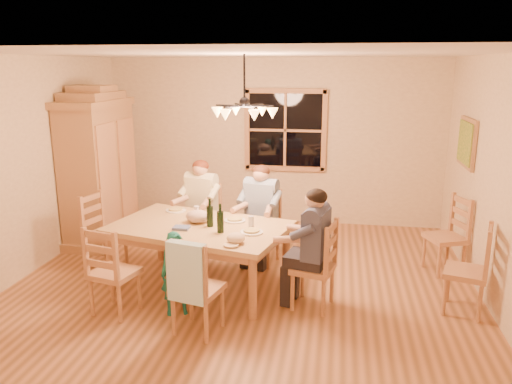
% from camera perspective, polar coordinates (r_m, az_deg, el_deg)
% --- Properties ---
extents(floor, '(5.50, 5.50, 0.00)m').
position_cam_1_polar(floor, '(6.26, -1.21, -9.99)').
color(floor, brown).
rests_on(floor, ground).
extents(ceiling, '(5.50, 5.00, 0.02)m').
position_cam_1_polar(ceiling, '(5.71, -1.36, 15.53)').
color(ceiling, white).
rests_on(ceiling, wall_back).
extents(wall_back, '(5.50, 0.02, 2.70)m').
position_cam_1_polar(wall_back, '(8.27, 1.98, 5.75)').
color(wall_back, '#CCB390').
rests_on(wall_back, floor).
extents(wall_left, '(0.02, 5.00, 2.70)m').
position_cam_1_polar(wall_left, '(6.90, -24.36, 2.77)').
color(wall_left, '#CCB390').
rests_on(wall_left, floor).
extents(wall_right, '(0.02, 5.00, 2.70)m').
position_cam_1_polar(wall_right, '(5.98, 25.58, 1.04)').
color(wall_right, '#CCB390').
rests_on(wall_right, floor).
extents(window, '(1.30, 0.06, 1.30)m').
position_cam_1_polar(window, '(8.19, 3.36, 7.06)').
color(window, black).
rests_on(window, wall_back).
extents(painting, '(0.06, 0.78, 0.64)m').
position_cam_1_polar(painting, '(7.07, 22.94, 5.23)').
color(painting, '#976A41').
rests_on(painting, wall_right).
extents(chandelier, '(0.77, 0.68, 0.71)m').
position_cam_1_polar(chandelier, '(5.73, -1.32, 9.30)').
color(chandelier, black).
rests_on(chandelier, ceiling).
extents(armoire, '(0.66, 1.40, 2.30)m').
position_cam_1_polar(armoire, '(7.75, -17.49, 2.32)').
color(armoire, '#976A41').
rests_on(armoire, floor).
extents(dining_table, '(2.23, 1.66, 0.76)m').
position_cam_1_polar(dining_table, '(5.91, -6.47, -4.67)').
color(dining_table, tan).
rests_on(dining_table, floor).
extents(chair_far_left, '(0.53, 0.51, 0.99)m').
position_cam_1_polar(chair_far_left, '(7.04, -6.19, -4.63)').
color(chair_far_left, '#A9714A').
rests_on(chair_far_left, floor).
extents(chair_far_right, '(0.53, 0.51, 0.99)m').
position_cam_1_polar(chair_far_right, '(6.68, 0.55, -5.62)').
color(chair_far_right, '#A9714A').
rests_on(chair_far_right, floor).
extents(chair_near_left, '(0.53, 0.51, 0.99)m').
position_cam_1_polar(chair_near_left, '(5.59, -15.78, -10.29)').
color(chair_near_left, '#A9714A').
rests_on(chair_near_left, floor).
extents(chair_near_right, '(0.53, 0.51, 0.99)m').
position_cam_1_polar(chair_near_right, '(5.06, -6.64, -12.48)').
color(chair_near_right, '#A9714A').
rests_on(chair_near_right, floor).
extents(chair_end_left, '(0.51, 0.53, 0.99)m').
position_cam_1_polar(chair_end_left, '(6.79, -16.74, -5.90)').
color(chair_end_left, '#A9714A').
rests_on(chair_end_left, floor).
extents(chair_end_right, '(0.51, 0.53, 0.99)m').
position_cam_1_polar(chair_end_right, '(5.54, 6.50, -10.03)').
color(chair_end_right, '#A9714A').
rests_on(chair_end_right, floor).
extents(adult_woman, '(0.47, 0.50, 0.87)m').
position_cam_1_polar(adult_woman, '(6.89, -6.31, -0.39)').
color(adult_woman, beige).
rests_on(adult_woman, floor).
extents(adult_plaid_man, '(0.47, 0.50, 0.87)m').
position_cam_1_polar(adult_plaid_man, '(6.51, 0.56, -1.17)').
color(adult_plaid_man, '#2D507B').
rests_on(adult_plaid_man, floor).
extents(adult_slate_man, '(0.50, 0.47, 0.87)m').
position_cam_1_polar(adult_slate_man, '(5.34, 6.67, -4.76)').
color(adult_slate_man, '#424A69').
rests_on(adult_slate_man, floor).
extents(towel, '(0.39, 0.19, 0.58)m').
position_cam_1_polar(towel, '(4.75, -7.91, -9.11)').
color(towel, '#B9ECFB').
rests_on(towel, chair_near_right).
extents(wine_bottle_a, '(0.08, 0.08, 0.33)m').
position_cam_1_polar(wine_bottle_a, '(5.78, -5.30, -2.37)').
color(wine_bottle_a, black).
rests_on(wine_bottle_a, dining_table).
extents(wine_bottle_b, '(0.08, 0.08, 0.33)m').
position_cam_1_polar(wine_bottle_b, '(5.57, -4.10, -3.00)').
color(wine_bottle_b, black).
rests_on(wine_bottle_b, dining_table).
extents(plate_woman, '(0.26, 0.26, 0.02)m').
position_cam_1_polar(plate_woman, '(6.48, -9.15, -2.10)').
color(plate_woman, white).
rests_on(plate_woman, dining_table).
extents(plate_plaid, '(0.26, 0.26, 0.02)m').
position_cam_1_polar(plate_plaid, '(5.99, -2.42, -3.26)').
color(plate_plaid, white).
rests_on(plate_plaid, dining_table).
extents(plate_slate, '(0.26, 0.26, 0.02)m').
position_cam_1_polar(plate_slate, '(5.58, -0.51, -4.60)').
color(plate_slate, white).
rests_on(plate_slate, dining_table).
extents(wine_glass_a, '(0.06, 0.06, 0.14)m').
position_cam_1_polar(wine_glass_a, '(6.18, -6.81, -2.23)').
color(wine_glass_a, silver).
rests_on(wine_glass_a, dining_table).
extents(wine_glass_b, '(0.06, 0.06, 0.14)m').
position_cam_1_polar(wine_glass_b, '(5.73, -0.57, -3.45)').
color(wine_glass_b, silver).
rests_on(wine_glass_b, dining_table).
extents(cap, '(0.20, 0.20, 0.11)m').
position_cam_1_polar(cap, '(5.26, -2.34, -5.26)').
color(cap, beige).
rests_on(cap, dining_table).
extents(napkin, '(0.21, 0.18, 0.03)m').
position_cam_1_polar(napkin, '(5.77, -8.53, -4.07)').
color(napkin, '#4F5F91').
rests_on(napkin, dining_table).
extents(cloth_bundle, '(0.28, 0.22, 0.15)m').
position_cam_1_polar(cloth_bundle, '(5.96, -6.70, -2.78)').
color(cloth_bundle, tan).
rests_on(cloth_bundle, dining_table).
extents(child, '(0.39, 0.33, 0.91)m').
position_cam_1_polar(child, '(5.36, -9.09, -9.20)').
color(child, '#186C64').
rests_on(child, floor).
extents(chair_spare_front, '(0.53, 0.54, 0.99)m').
position_cam_1_polar(chair_spare_front, '(5.83, 22.69, -9.82)').
color(chair_spare_front, '#A9714A').
rests_on(chair_spare_front, floor).
extents(chair_spare_back, '(0.55, 0.56, 0.99)m').
position_cam_1_polar(chair_spare_back, '(6.83, 20.69, -6.12)').
color(chair_spare_back, '#A9714A').
rests_on(chair_spare_back, floor).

